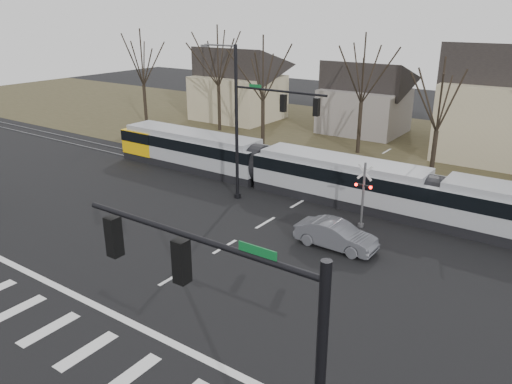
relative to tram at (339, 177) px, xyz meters
The scene contains 15 objects.
ground 16.20m from the tram, 96.78° to the right, with size 140.00×140.00×0.00m, color black.
grass_verge 16.20m from the tram, 96.78° to the left, with size 140.00×28.00×0.01m, color #38331E.
crosswalk 20.16m from the tram, 95.44° to the right, with size 27.00×2.60×0.01m.
stop_line 17.98m from the tram, 96.10° to the right, with size 28.00×0.35×0.01m, color silver.
lane_dashes 2.51m from the tram, behind, with size 0.18×30.00×0.01m.
rail_pair 2.50m from the tram, behind, with size 90.00×1.52×0.06m.
tram is the anchor object (origin of this frame).
sedan 7.34m from the tram, 64.88° to the right, with size 4.51×1.61×1.48m, color #55575E.
signal_pole_near_right 23.75m from the tram, 69.53° to the right, with size 6.72×0.44×8.00m.
signal_pole_far 6.88m from the tram, 140.92° to the right, with size 9.28×0.44×10.20m.
rail_crossing_signal 4.46m from the tram, 46.00° to the right, with size 1.08×0.36×4.00m.
tree_row 10.55m from the tram, 89.44° to the left, with size 59.20×7.20×10.00m.
house_a 28.49m from the tram, 140.59° to the left, with size 9.72×8.64×8.60m.
house_b 21.29m from the tram, 109.04° to the left, with size 8.64×7.56×7.65m.
house_c 18.77m from the tram, 67.34° to the left, with size 10.80×8.64×10.10m.
Camera 1 is at (15.50, -13.21, 12.20)m, focal length 35.00 mm.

